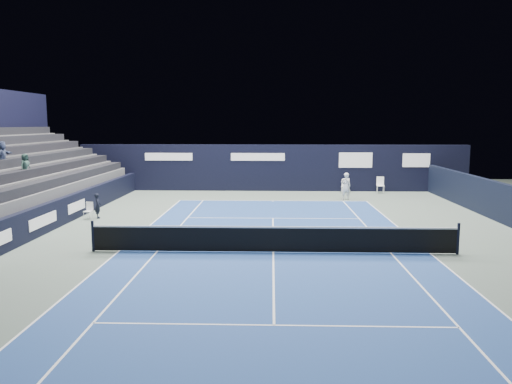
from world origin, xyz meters
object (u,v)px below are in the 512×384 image
line_judge_chair (89,209)px  tennis_net (273,238)px  tennis_player (346,186)px  folding_chair_back_a (345,185)px  folding_chair_back_b (380,184)px

line_judge_chair → tennis_net: tennis_net is taller
line_judge_chair → tennis_player: 14.62m
folding_chair_back_a → tennis_player: size_ratio=0.54×
folding_chair_back_a → line_judge_chair: 16.61m
folding_chair_back_a → line_judge_chair: bearing=-129.6°
line_judge_chair → folding_chair_back_b: bearing=41.6°
folding_chair_back_b → tennis_player: tennis_player is taller
tennis_player → tennis_net: bearing=-109.2°
folding_chair_back_b → tennis_player: size_ratio=0.66×
tennis_net → folding_chair_back_a: bearing=73.2°
folding_chair_back_a → line_judge_chair: folding_chair_back_a is taller
folding_chair_back_a → tennis_player: 3.24m
folding_chair_back_b → line_judge_chair: (-15.79, -9.45, -0.15)m
line_judge_chair → tennis_net: bearing=-23.7°
folding_chair_back_a → tennis_player: bearing=-82.3°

